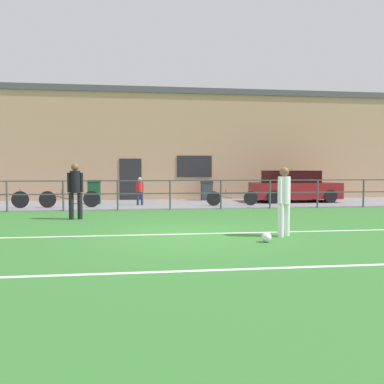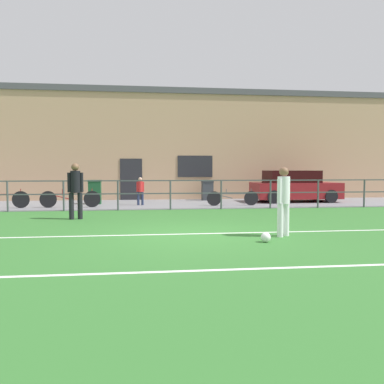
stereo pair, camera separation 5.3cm
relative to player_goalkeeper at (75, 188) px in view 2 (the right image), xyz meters
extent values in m
cube|color=#33702D|center=(3.15, -3.44, -1.01)|extent=(60.00, 44.00, 0.04)
cube|color=white|center=(3.15, -3.28, -0.99)|extent=(36.00, 0.11, 0.00)
cube|color=white|center=(3.15, -6.76, -0.99)|extent=(36.00, 0.11, 0.00)
cube|color=slate|center=(3.15, 5.06, -0.98)|extent=(48.00, 5.00, 0.02)
cylinder|color=#474C51|center=(-2.85, 2.56, -0.42)|extent=(0.07, 0.07, 1.15)
cylinder|color=#474C51|center=(-0.85, 2.56, -0.42)|extent=(0.07, 0.07, 1.15)
cylinder|color=#474C51|center=(1.15, 2.56, -0.42)|extent=(0.07, 0.07, 1.15)
cylinder|color=#474C51|center=(3.15, 2.56, -0.42)|extent=(0.07, 0.07, 1.15)
cylinder|color=#474C51|center=(5.15, 2.56, -0.42)|extent=(0.07, 0.07, 1.15)
cylinder|color=#474C51|center=(7.15, 2.56, -0.42)|extent=(0.07, 0.07, 1.15)
cylinder|color=#474C51|center=(9.15, 2.56, -0.42)|extent=(0.07, 0.07, 1.15)
cylinder|color=#474C51|center=(11.15, 2.56, -0.42)|extent=(0.07, 0.07, 1.15)
cube|color=#474C51|center=(3.15, 2.56, 0.13)|extent=(36.00, 0.04, 0.04)
cube|color=#474C51|center=(3.15, 2.56, -0.36)|extent=(36.00, 0.04, 0.04)
cube|color=tan|center=(3.15, 8.76, 1.71)|extent=(28.00, 2.40, 5.41)
cube|color=#232328|center=(1.54, 7.55, 0.06)|extent=(1.10, 0.04, 2.10)
cube|color=#232328|center=(4.79, 7.55, 0.72)|extent=(1.80, 0.04, 1.10)
cube|color=#4C4C51|center=(3.15, 8.76, 4.57)|extent=(28.00, 2.56, 0.30)
cylinder|color=black|center=(-0.13, -0.02, -0.58)|extent=(0.15, 0.15, 0.83)
cylinder|color=black|center=(0.13, 0.02, -0.58)|extent=(0.15, 0.15, 0.83)
cylinder|color=black|center=(0.00, 0.00, 0.18)|extent=(0.31, 0.31, 0.69)
sphere|color=brown|center=(0.00, 0.00, 0.64)|extent=(0.23, 0.23, 0.23)
cylinder|color=black|center=(-0.18, -0.04, 0.16)|extent=(0.11, 0.11, 0.61)
cylinder|color=black|center=(0.18, 0.04, 0.16)|extent=(0.11, 0.11, 0.61)
cylinder|color=white|center=(5.21, -3.97, -0.61)|extent=(0.14, 0.14, 0.76)
cylinder|color=white|center=(5.41, -3.83, -0.61)|extent=(0.14, 0.14, 0.76)
cylinder|color=white|center=(5.31, -3.90, 0.09)|extent=(0.28, 0.28, 0.63)
sphere|color=brown|center=(5.31, -3.90, 0.51)|extent=(0.22, 0.22, 0.22)
cylinder|color=white|center=(5.17, -4.00, 0.07)|extent=(0.10, 0.10, 0.56)
cylinder|color=white|center=(5.45, -3.80, 0.07)|extent=(0.10, 0.10, 0.56)
sphere|color=white|center=(4.68, -4.57, -0.89)|extent=(0.21, 0.21, 0.21)
cylinder|color=#232D4C|center=(2.08, 4.49, -0.69)|extent=(0.10, 0.10, 0.57)
cylinder|color=#232D4C|center=(1.91, 4.48, -0.69)|extent=(0.10, 0.10, 0.57)
cylinder|color=red|center=(2.00, 4.49, -0.17)|extent=(0.21, 0.21, 0.47)
sphere|color=tan|center=(2.00, 4.49, 0.15)|extent=(0.16, 0.16, 0.16)
cylinder|color=red|center=(2.12, 4.49, -0.18)|extent=(0.07, 0.07, 0.42)
cylinder|color=red|center=(1.87, 4.48, -0.18)|extent=(0.07, 0.07, 0.42)
cube|color=maroon|center=(9.33, 5.40, -0.44)|extent=(4.02, 1.84, 0.75)
cube|color=black|center=(9.13, 5.40, 0.22)|extent=(2.41, 1.54, 0.57)
cylinder|color=black|center=(7.96, 4.52, -0.67)|extent=(0.60, 0.18, 0.60)
cylinder|color=black|center=(10.69, 4.52, -0.67)|extent=(0.60, 0.18, 0.60)
cylinder|color=black|center=(7.96, 6.28, -0.67)|extent=(0.60, 0.18, 0.60)
cylinder|color=black|center=(10.69, 6.28, -0.67)|extent=(0.60, 0.18, 0.60)
cylinder|color=black|center=(-1.68, 3.76, -0.64)|extent=(0.67, 0.04, 0.67)
cylinder|color=black|center=(0.05, 3.76, -0.64)|extent=(0.67, 0.04, 0.67)
cube|color=maroon|center=(-0.81, 3.76, -0.42)|extent=(1.35, 0.04, 0.04)
cube|color=maroon|center=(-1.25, 3.76, -0.53)|extent=(0.84, 0.03, 0.24)
cylinder|color=maroon|center=(-1.12, 3.76, -0.32)|extent=(0.03, 0.03, 0.20)
cylinder|color=maroon|center=(0.05, 3.76, -0.35)|extent=(0.03, 0.03, 0.28)
cylinder|color=black|center=(-2.73, 3.76, -0.64)|extent=(0.68, 0.04, 0.68)
cylinder|color=maroon|center=(-2.73, 3.76, -0.35)|extent=(0.03, 0.03, 0.28)
cylinder|color=black|center=(5.09, 3.76, -0.67)|extent=(0.61, 0.04, 0.61)
cylinder|color=black|center=(6.70, 3.76, -0.67)|extent=(0.61, 0.04, 0.61)
cube|color=#4C5156|center=(5.90, 3.76, -0.47)|extent=(1.26, 0.04, 0.04)
cube|color=#4C5156|center=(5.49, 3.76, -0.57)|extent=(0.79, 0.03, 0.22)
cylinder|color=#4C5156|center=(5.61, 3.76, -0.37)|extent=(0.03, 0.03, 0.20)
cylinder|color=#4C5156|center=(6.70, 3.76, -0.40)|extent=(0.03, 0.03, 0.28)
cube|color=#194C28|center=(-0.02, 5.31, -0.48)|extent=(0.53, 0.45, 0.99)
cube|color=#143D20|center=(-0.02, 5.31, 0.05)|extent=(0.56, 0.48, 0.08)
cube|color=#33383D|center=(5.32, 6.86, -0.54)|extent=(0.54, 0.45, 0.88)
cube|color=#282C30|center=(5.32, 6.86, -0.06)|extent=(0.57, 0.49, 0.08)
camera|label=1|loc=(1.99, -12.73, 0.57)|focal=37.21mm
camera|label=2|loc=(2.04, -12.74, 0.57)|focal=37.21mm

